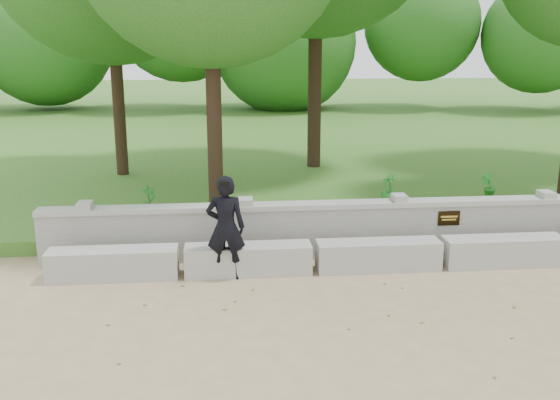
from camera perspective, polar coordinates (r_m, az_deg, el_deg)
The scene contains 8 objects.
ground at distance 8.48m, azimuth 18.79°, elevation -10.29°, with size 80.00×80.00×0.00m, color tan.
lawn at distance 21.51m, azimuth 3.64°, elevation 5.53°, with size 40.00×22.00×0.25m, color #306221.
concrete_bench at distance 10.03m, azimuth 14.53°, elevation -4.73°, with size 11.90×0.45×0.45m.
parapet_wall at distance 10.58m, azimuth 13.35°, elevation -2.28°, with size 12.50×0.35×0.90m.
man_main at distance 9.14m, azimuth -4.99°, elevation -2.52°, with size 0.59×0.53×1.56m.
shrub_a at distance 11.96m, azimuth -11.91°, elevation 0.02°, with size 0.29×0.20×0.55m, color #2C822C.
shrub_b at distance 13.50m, azimuth 18.52°, elevation 1.18°, with size 0.30×0.24×0.54m, color #2C822C.
shrub_d at distance 12.53m, azimuth 9.98°, elevation 0.97°, with size 0.36×0.32×0.64m, color #2C822C.
Camera 1 is at (-3.36, -6.99, 3.43)m, focal length 40.00 mm.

